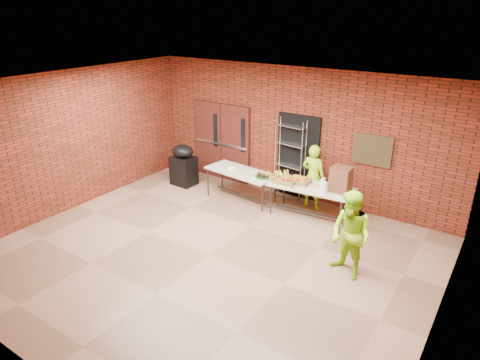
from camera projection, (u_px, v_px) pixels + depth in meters
The scene contains 19 objects.
room at pixel (207, 179), 7.66m from camera, with size 8.08×7.08×3.28m.
double_doors at pixel (222, 142), 11.65m from camera, with size 1.78×0.12×2.10m.
dark_doorway at pixel (298, 157), 10.48m from camera, with size 1.10×0.06×2.10m, color black.
bronze_plaque at pixel (373, 150), 9.35m from camera, with size 0.85×0.04×0.70m, color #382C16.
wire_rack at pixel (290, 159), 10.46m from camera, with size 0.73×0.24×2.00m, color silver, non-canonical shape.
table_left at pixel (241, 174), 10.44m from camera, with size 1.88×0.95×0.74m.
table_right at pixel (311, 189), 9.49m from camera, with size 1.94×0.93×0.77m.
basket_bananas at pixel (280, 177), 9.80m from camera, with size 0.43×0.33×0.13m.
basket_oranges at pixel (300, 181), 9.61m from camera, with size 0.45×0.35×0.14m.
basket_apples at pixel (286, 180), 9.60m from camera, with size 0.50×0.39×0.15m.
muffin_tray at pixel (264, 175), 10.06m from camera, with size 0.42×0.42×0.10m.
napkin_box at pixel (233, 168), 10.54m from camera, with size 0.19×0.12×0.06m, color white.
coffee_dispenser at pixel (341, 179), 9.11m from camera, with size 0.41×0.37×0.54m, color brown.
cup_stack_front at pixel (322, 185), 9.21m from camera, with size 0.08×0.08×0.24m, color white.
cup_stack_mid at pixel (324, 188), 9.06m from camera, with size 0.09×0.09×0.26m, color white.
cup_stack_back at pixel (323, 184), 9.26m from camera, with size 0.09×0.09×0.26m, color white.
covered_grill at pixel (183, 165), 11.39m from camera, with size 0.63×0.53×1.11m.
volunteer_woman at pixel (313, 177), 9.99m from camera, with size 0.57×0.37×1.56m, color #96DD18.
volunteer_man at pixel (351, 235), 7.39m from camera, with size 0.78×0.60×1.60m, color #96DD18.
Camera 1 is at (4.48, -5.56, 4.46)m, focal length 32.00 mm.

